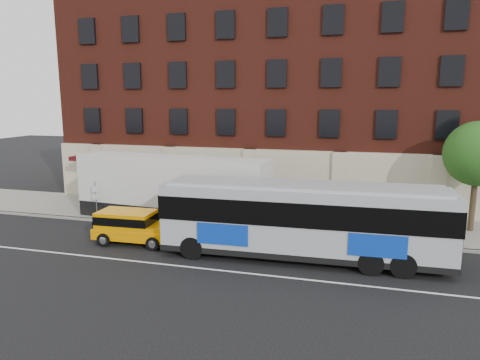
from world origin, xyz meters
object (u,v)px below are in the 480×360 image
(street_tree, at_px, (478,156))
(shipping_container, at_px, (172,190))
(city_bus, at_px, (303,218))
(sign_pole, at_px, (96,198))
(yellow_suv, at_px, (132,225))

(street_tree, xyz_separation_m, shipping_container, (-17.38, -2.19, -2.40))
(city_bus, distance_m, shipping_container, 9.67)
(sign_pole, distance_m, street_tree, 22.49)
(sign_pole, bearing_deg, yellow_suv, -37.27)
(street_tree, relative_size, shipping_container, 0.50)
(shipping_container, bearing_deg, sign_pole, -166.15)
(sign_pole, relative_size, shipping_container, 0.20)
(sign_pole, xyz_separation_m, yellow_suv, (4.29, -3.26, -0.47))
(shipping_container, bearing_deg, yellow_suv, -94.73)
(sign_pole, height_order, city_bus, city_bus)
(street_tree, bearing_deg, shipping_container, -172.82)
(city_bus, xyz_separation_m, shipping_container, (-8.62, 4.38, -0.01))
(street_tree, bearing_deg, city_bus, -143.16)
(shipping_container, bearing_deg, city_bus, -26.93)
(city_bus, height_order, yellow_suv, city_bus)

